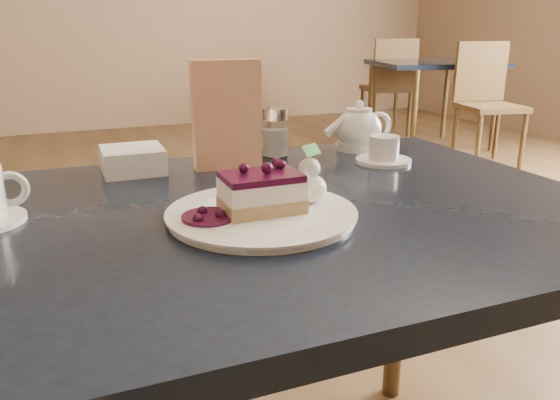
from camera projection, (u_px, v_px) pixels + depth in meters
name	position (u px, v px, depth m)	size (l,w,h in m)	color
main_table	(252.00, 253.00, 0.89)	(1.20, 0.82, 0.73)	black
dessert_plate	(262.00, 215.00, 0.82)	(0.28, 0.28, 0.01)	white
cheesecake_slice	(261.00, 193.00, 0.81)	(0.12, 0.09, 0.06)	tan
whipped_cream	(309.00, 188.00, 0.85)	(0.05, 0.05, 0.05)	white
berry_sauce	(209.00, 217.00, 0.79)	(0.08, 0.08, 0.01)	#3B0726
tea_set	(363.00, 134.00, 1.24)	(0.16, 0.24, 0.10)	white
menu_card	(227.00, 115.00, 1.09)	(0.14, 0.03, 0.22)	beige
sugar_shaker	(275.00, 132.00, 1.20)	(0.06, 0.06, 0.11)	white
napkin_stack	(133.00, 160.00, 1.08)	(0.12, 0.12, 0.05)	white
bg_table_far_right	(428.00, 140.00, 4.69)	(1.12, 1.76, 1.17)	black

